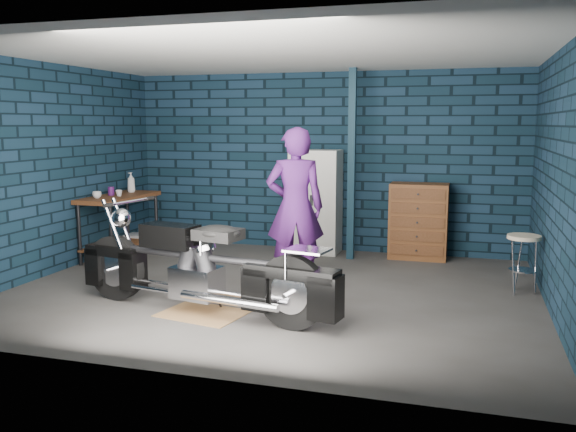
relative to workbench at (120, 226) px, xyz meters
name	(u,v)px	position (x,y,z in m)	size (l,w,h in m)	color
ground	(273,290)	(2.68, -1.09, -0.46)	(6.00, 6.00, 0.00)	#454341
room_walls	(286,126)	(2.68, -0.53, 1.45)	(6.02, 5.01, 2.71)	#0D222E
support_post	(352,165)	(3.23, 0.86, 0.90)	(0.10, 0.10, 2.70)	#132D3D
workbench	(120,226)	(0.00, 0.00, 0.00)	(0.60, 1.40, 0.91)	brown
drip_mat	(203,313)	(2.26, -2.13, -0.45)	(0.83, 0.62, 0.01)	brown
motorcycle	(202,260)	(2.26, -2.13, 0.11)	(2.57, 0.70, 1.13)	black
person	(295,207)	(2.86, -0.76, 0.49)	(0.69, 0.45, 1.90)	#511C6B
storage_bin	(140,242)	(0.02, 0.50, -0.33)	(0.41, 0.29, 0.25)	#989BA1
locker	(316,202)	(2.64, 1.14, 0.32)	(0.72, 0.52, 1.55)	silver
tool_chest	(418,221)	(4.16, 1.14, 0.09)	(0.82, 0.45, 1.09)	brown
shop_stool	(523,264)	(5.46, -0.38, -0.12)	(0.37, 0.37, 0.68)	beige
cup_a	(97,195)	(-0.10, -0.39, 0.50)	(0.12, 0.12, 0.10)	beige
cup_b	(119,193)	(0.06, -0.09, 0.50)	(0.09, 0.09, 0.09)	beige
mug_purple	(111,191)	(-0.11, -0.02, 0.52)	(0.09, 0.09, 0.12)	#4E1860
bottle	(131,182)	(-0.05, 0.42, 0.60)	(0.12, 0.12, 0.30)	#989BA1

